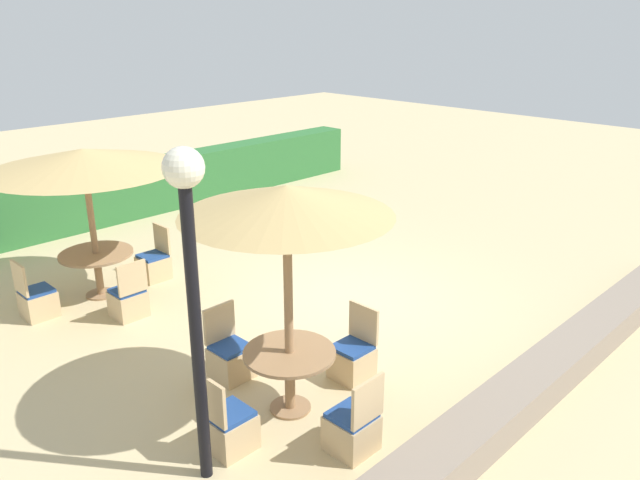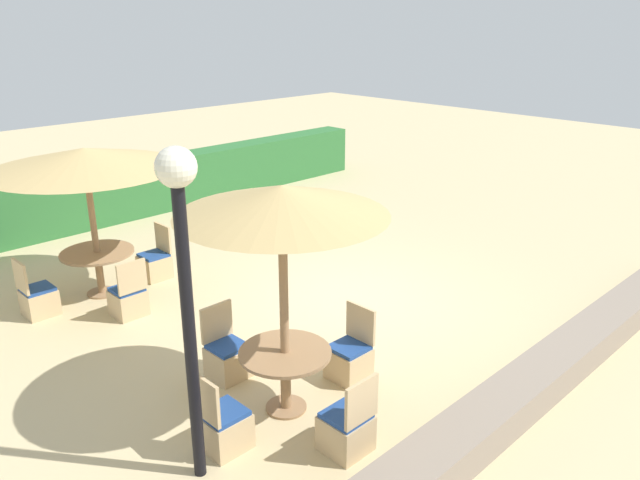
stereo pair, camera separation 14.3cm
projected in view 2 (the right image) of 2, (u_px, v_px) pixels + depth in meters
ground_plane at (346, 302)px, 9.97m from camera, size 40.00×40.00×0.00m
hedge_row at (137, 189)px, 14.13m from camera, size 13.00×0.70×1.21m
stone_border at (547, 372)px, 7.65m from camera, size 10.00×0.56×0.40m
lamp_post at (183, 255)px, 5.46m from camera, size 0.36×0.36×3.32m
parasol_back_left at (85, 159)px, 9.51m from camera, size 2.95×2.95×2.43m
round_table_back_left at (98, 260)px, 10.07m from camera, size 1.16×1.16×0.74m
patio_chair_back_left_west at (38, 299)px, 9.47m from camera, size 0.46×0.46×0.93m
patio_chair_back_left_east at (155, 263)px, 10.81m from camera, size 0.46×0.46×0.93m
patio_chair_back_left_south at (129, 299)px, 9.46m from camera, size 0.46×0.46×0.93m
parasol_front_left at (282, 202)px, 6.43m from camera, size 2.27×2.27×2.69m
round_table_front_left at (285, 364)px, 7.09m from camera, size 1.06×1.06×0.76m
patio_chair_front_left_south at (347, 429)px, 6.51m from camera, size 0.46×0.46×0.93m
patio_chair_front_left_west at (223, 426)px, 6.54m from camera, size 0.46×0.46×0.93m
patio_chair_front_left_east at (350, 358)px, 7.84m from camera, size 0.46×0.46×0.93m
patio_chair_front_left_north at (227, 357)px, 7.86m from camera, size 0.46×0.46×0.93m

